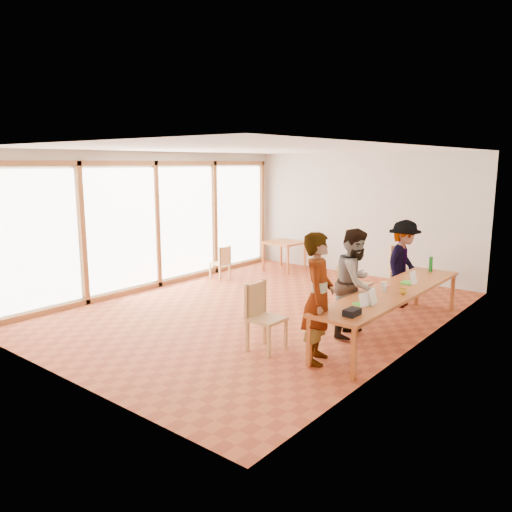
% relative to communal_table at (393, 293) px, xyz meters
% --- Properties ---
extents(ground, '(8.00, 8.00, 0.00)m').
position_rel_communal_table_xyz_m(ground, '(-2.50, -0.26, -0.70)').
color(ground, '#AE4F2A').
rests_on(ground, ground).
extents(wall_back, '(6.00, 0.10, 3.00)m').
position_rel_communal_table_xyz_m(wall_back, '(-2.50, 3.74, 0.80)').
color(wall_back, beige).
rests_on(wall_back, ground).
extents(wall_front, '(6.00, 0.10, 3.00)m').
position_rel_communal_table_xyz_m(wall_front, '(-2.50, -4.26, 0.80)').
color(wall_front, beige).
rests_on(wall_front, ground).
extents(wall_right, '(0.10, 8.00, 3.00)m').
position_rel_communal_table_xyz_m(wall_right, '(0.50, -0.26, 0.80)').
color(wall_right, beige).
rests_on(wall_right, ground).
extents(window_wall, '(0.10, 8.00, 3.00)m').
position_rel_communal_table_xyz_m(window_wall, '(-5.46, -0.26, 0.80)').
color(window_wall, white).
rests_on(window_wall, ground).
extents(ceiling, '(6.00, 8.00, 0.04)m').
position_rel_communal_table_xyz_m(ceiling, '(-2.50, -0.26, 2.32)').
color(ceiling, white).
rests_on(ceiling, wall_back).
extents(communal_table, '(0.80, 4.00, 0.75)m').
position_rel_communal_table_xyz_m(communal_table, '(0.00, 0.00, 0.00)').
color(communal_table, '#B65D28').
rests_on(communal_table, ground).
extents(side_table, '(0.90, 0.90, 0.75)m').
position_rel_communal_table_xyz_m(side_table, '(-4.27, 2.94, -0.03)').
color(side_table, '#B65D28').
rests_on(side_table, ground).
extents(chair_near, '(0.48, 0.48, 0.54)m').
position_rel_communal_table_xyz_m(chair_near, '(-1.27, -1.82, -0.08)').
color(chair_near, '#E1AF70').
rests_on(chair_near, ground).
extents(chair_mid, '(0.56, 0.56, 0.54)m').
position_rel_communal_table_xyz_m(chair_mid, '(-0.97, 0.26, -0.08)').
color(chair_mid, '#E1AF70').
rests_on(chair_mid, ground).
extents(chair_far, '(0.43, 0.43, 0.46)m').
position_rel_communal_table_xyz_m(chair_far, '(-1.34, 1.28, -0.17)').
color(chair_far, '#E1AF70').
rests_on(chair_far, ground).
extents(chair_empty, '(0.60, 0.60, 0.55)m').
position_rel_communal_table_xyz_m(chair_empty, '(-1.00, 2.67, -0.07)').
color(chair_empty, '#E1AF70').
rests_on(chair_empty, ground).
extents(chair_spare, '(0.40, 0.40, 0.43)m').
position_rel_communal_table_xyz_m(chair_spare, '(-4.77, 1.13, -0.21)').
color(chair_spare, '#E1AF70').
rests_on(chair_spare, ground).
extents(person_near, '(0.67, 0.79, 1.84)m').
position_rel_communal_table_xyz_m(person_near, '(-0.36, -1.70, 0.22)').
color(person_near, gray).
rests_on(person_near, ground).
extents(person_mid, '(0.76, 0.93, 1.75)m').
position_rel_communal_table_xyz_m(person_mid, '(-0.47, -0.40, 0.17)').
color(person_mid, gray).
rests_on(person_mid, ground).
extents(person_far, '(0.69, 1.13, 1.69)m').
position_rel_communal_table_xyz_m(person_far, '(-0.55, 1.69, 0.14)').
color(person_far, gray).
rests_on(person_far, ground).
extents(laptop_near, '(0.27, 0.29, 0.19)m').
position_rel_communal_table_xyz_m(laptop_near, '(0.03, -1.09, 0.10)').
color(laptop_near, '#49CC35').
rests_on(laptop_near, communal_table).
extents(laptop_mid, '(0.26, 0.29, 0.22)m').
position_rel_communal_table_xyz_m(laptop_mid, '(0.06, -0.97, 0.11)').
color(laptop_mid, '#49CC35').
rests_on(laptop_mid, communal_table).
extents(laptop_far, '(0.23, 0.27, 0.21)m').
position_rel_communal_table_xyz_m(laptop_far, '(0.05, 0.58, 0.11)').
color(laptop_far, '#49CC35').
rests_on(laptop_far, communal_table).
extents(yellow_mug, '(0.16, 0.16, 0.09)m').
position_rel_communal_table_xyz_m(yellow_mug, '(0.23, -0.16, 0.09)').
color(yellow_mug, gold).
rests_on(yellow_mug, communal_table).
extents(green_bottle, '(0.07, 0.07, 0.28)m').
position_rel_communal_table_xyz_m(green_bottle, '(-0.04, 1.75, 0.19)').
color(green_bottle, '#0F6518').
rests_on(green_bottle, communal_table).
extents(clear_glass, '(0.07, 0.07, 0.09)m').
position_rel_communal_table_xyz_m(clear_glass, '(-0.08, -0.14, 0.09)').
color(clear_glass, silver).
rests_on(clear_glass, communal_table).
extents(condiment_cup, '(0.08, 0.08, 0.06)m').
position_rel_communal_table_xyz_m(condiment_cup, '(-0.25, 0.18, 0.08)').
color(condiment_cup, white).
rests_on(condiment_cup, communal_table).
extents(pink_phone, '(0.05, 0.10, 0.01)m').
position_rel_communal_table_xyz_m(pink_phone, '(-0.18, 0.15, 0.05)').
color(pink_phone, '#DC4F5D').
rests_on(pink_phone, communal_table).
extents(black_pouch, '(0.16, 0.26, 0.09)m').
position_rel_communal_table_xyz_m(black_pouch, '(0.13, -1.63, 0.09)').
color(black_pouch, black).
rests_on(black_pouch, communal_table).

